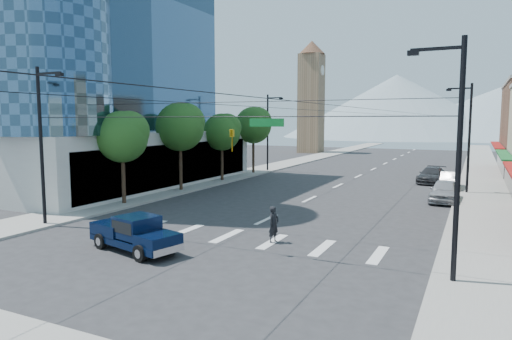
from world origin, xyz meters
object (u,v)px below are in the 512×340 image
(pickup_truck, at_px, (135,232))
(parked_car_mid, at_px, (450,181))
(parked_car_near, at_px, (444,191))
(parked_car_far, at_px, (432,175))
(pedestrian, at_px, (274,224))

(pickup_truck, bearing_deg, parked_car_mid, 80.11)
(pickup_truck, distance_m, parked_car_near, 23.36)
(parked_car_near, relative_size, parked_car_far, 0.93)
(pickup_truck, distance_m, parked_car_mid, 29.56)
(pickup_truck, xyz_separation_m, parked_car_far, (10.32, 30.50, -0.12))
(parked_car_near, bearing_deg, parked_car_far, 100.85)
(pickup_truck, height_order, parked_car_mid, pickup_truck)
(pickup_truck, height_order, parked_car_near, pickup_truck)
(pedestrian, bearing_deg, parked_car_near, -8.78)
(pickup_truck, relative_size, parked_car_mid, 1.15)
(pedestrian, xyz_separation_m, parked_car_mid, (6.90, 22.82, -0.16))
(parked_car_near, height_order, parked_car_far, parked_car_near)
(parked_car_near, xyz_separation_m, parked_car_mid, (0.03, 6.98, -0.07))
(parked_car_near, distance_m, parked_car_mid, 6.98)
(parked_car_mid, bearing_deg, parked_car_near, -92.24)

